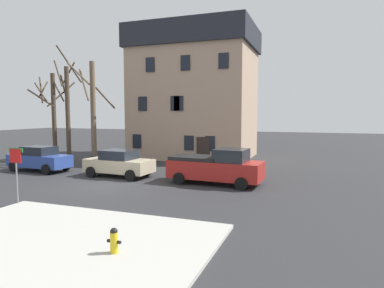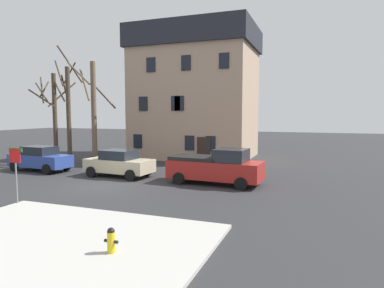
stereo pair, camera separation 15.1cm
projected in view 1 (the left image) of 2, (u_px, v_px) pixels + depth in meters
name	position (u px, v px, depth m)	size (l,w,h in m)	color
ground_plane	(106.00, 186.00, 18.72)	(120.00, 120.00, 0.00)	#2D2D30
sidewalk_slab	(51.00, 245.00, 10.08)	(9.44, 7.03, 0.12)	#B7B5AD
building_main	(195.00, 92.00, 30.93)	(10.73, 8.07, 11.60)	tan
tree_bare_near	(53.00, 114.00, 26.57)	(2.60, 2.48, 7.11)	#4C3D2D
tree_bare_mid	(67.00, 110.00, 26.20)	(2.87, 2.86, 8.96)	#4C3D2D
tree_bare_far	(93.00, 111.00, 25.58)	(2.82, 2.77, 7.87)	brown
car_blue_sedan	(39.00, 159.00, 23.40)	(4.62, 2.20, 1.72)	#2D4799
car_beige_sedan	(119.00, 163.00, 21.33)	(4.39, 2.30, 1.69)	#C6B793
pickup_truck_red	(216.00, 167.00, 19.09)	(5.38, 2.46, 2.03)	#AD231E
fire_hydrant	(114.00, 240.00, 9.35)	(0.42, 0.22, 0.71)	gold
street_sign_pole	(16.00, 165.00, 14.45)	(0.76, 0.07, 2.51)	slate
bicycle_leaning	(97.00, 162.00, 25.29)	(1.66, 0.65, 1.03)	black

